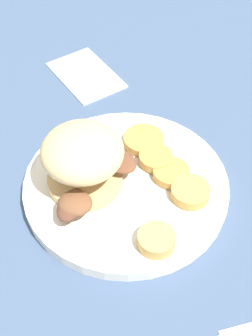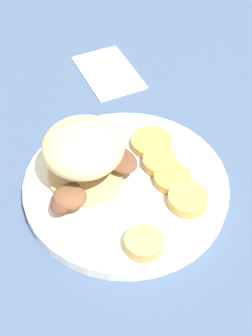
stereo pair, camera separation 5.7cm
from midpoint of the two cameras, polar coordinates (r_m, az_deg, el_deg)
name	(u,v)px [view 2 (the right image)]	position (r m, az deg, el deg)	size (l,w,h in m)	color
ground_plane	(126,190)	(0.60, 2.70, -2.87)	(4.00, 4.00, 0.00)	#3D5170
dinner_plate	(126,185)	(0.59, 2.74, -2.26)	(0.26, 0.26, 0.02)	white
sandwich	(85,155)	(0.56, -2.17, 1.40)	(0.11, 0.13, 0.08)	tan
potato_round_0	(144,243)	(0.53, 5.32, -9.28)	(0.04, 0.04, 0.02)	tan
potato_round_1	(188,199)	(0.57, 10.39, -3.95)	(0.05, 0.05, 0.01)	tan
potato_round_2	(172,178)	(0.59, 8.41, -1.38)	(0.05, 0.05, 0.01)	#BC8942
potato_round_3	(151,142)	(0.63, 5.68, 2.99)	(0.05, 0.05, 0.01)	#BC8942
potato_round_4	(160,162)	(0.60, 6.80, 0.60)	(0.04, 0.04, 0.01)	#BC8942
napkin	(108,72)	(0.77, -0.01, 11.57)	(0.13, 0.08, 0.01)	white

